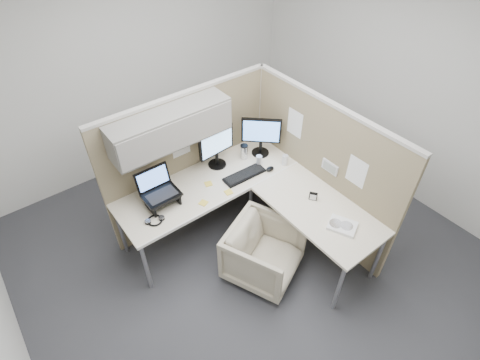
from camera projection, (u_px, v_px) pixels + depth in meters
ground at (247, 252)px, 4.19m from camera, size 4.50×4.50×0.00m
partition_back at (181, 145)px, 3.84m from camera, size 2.00×0.36×1.63m
partition_right at (317, 167)px, 4.01m from camera, size 0.07×2.03×1.63m
desk at (249, 197)px, 3.86m from camera, size 2.00×1.98×0.73m
office_chair at (264, 251)px, 3.77m from camera, size 0.87×0.85×0.69m
monitor_left at (216, 145)px, 4.00m from camera, size 0.44×0.20×0.47m
monitor_right at (261, 134)px, 4.15m from camera, size 0.35×0.33×0.47m
laptop_station at (160, 193)px, 3.65m from camera, size 0.35×0.30×0.36m
keyboard at (244, 175)px, 4.03m from camera, size 0.48×0.18×0.02m
mouse at (270, 169)px, 4.10m from camera, size 0.11×0.07×0.04m
travel_mug at (244, 152)px, 4.21m from camera, size 0.09×0.09×0.18m
soda_can_green at (285, 160)px, 4.15m from camera, size 0.07×0.07×0.12m
soda_can_silver at (259, 160)px, 4.14m from camera, size 0.07×0.07×0.12m
sticky_note_c at (176, 194)px, 3.83m from camera, size 0.09×0.09×0.01m
sticky_note_d at (208, 184)px, 3.94m from camera, size 0.09×0.09×0.01m
sticky_note_b at (229, 192)px, 3.85m from camera, size 0.09×0.09×0.01m
sticky_note_a at (203, 203)px, 3.73m from camera, size 0.10×0.10×0.01m
headphones at (155, 220)px, 3.55m from camera, size 0.19×0.19×0.03m
paper_stack at (342, 226)px, 3.49m from camera, size 0.29×0.32×0.03m
desk_clock at (313, 196)px, 3.75m from camera, size 0.07×0.08×0.08m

